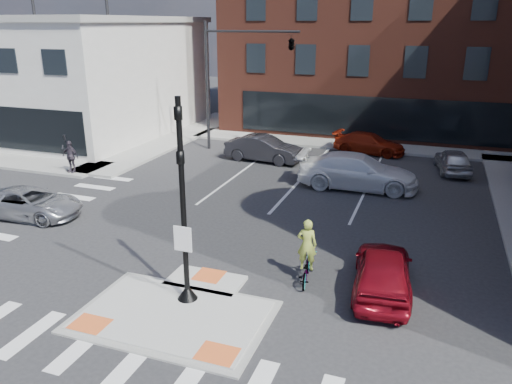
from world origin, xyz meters
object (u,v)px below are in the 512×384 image
at_px(white_pickup, 358,171).
at_px(pedestrian_b, 70,157).
at_px(bg_car_silver, 453,161).
at_px(pedestrian_a, 67,147).
at_px(silver_suv, 30,203).
at_px(cyclist, 306,261).
at_px(red_sedan, 383,271).
at_px(bg_car_dark, 264,149).
at_px(bg_car_red, 369,143).

height_order(white_pickup, pedestrian_b, pedestrian_b).
xyz_separation_m(bg_car_silver, pedestrian_a, (-21.45, -5.59, 0.28)).
distance_m(silver_suv, pedestrian_a, 8.88).
xyz_separation_m(pedestrian_a, pedestrian_b, (1.89, -2.00, 0.08)).
bearing_deg(silver_suv, pedestrian_a, 24.06).
height_order(silver_suv, white_pickup, white_pickup).
bearing_deg(cyclist, red_sedan, 175.94).
bearing_deg(red_sedan, bg_car_dark, -63.37).
relative_size(bg_car_dark, cyclist, 2.15).
relative_size(bg_car_dark, pedestrian_a, 2.92).
bearing_deg(pedestrian_a, white_pickup, 17.15).
bearing_deg(bg_car_silver, bg_car_red, -38.48).
bearing_deg(white_pickup, silver_suv, 122.03).
distance_m(red_sedan, bg_car_silver, 14.79).
relative_size(red_sedan, white_pickup, 0.72).
bearing_deg(white_pickup, pedestrian_b, 98.47).
bearing_deg(pedestrian_b, silver_suv, -63.41).
height_order(bg_car_dark, bg_car_red, bg_car_dark).
bearing_deg(bg_car_dark, bg_car_silver, -77.39).
xyz_separation_m(bg_car_dark, pedestrian_a, (-10.81, -4.26, 0.18)).
bearing_deg(red_sedan, pedestrian_b, -27.83).
height_order(red_sedan, cyclist, cyclist).
height_order(silver_suv, bg_car_silver, bg_car_silver).
relative_size(red_sedan, bg_car_red, 0.95).
bearing_deg(pedestrian_a, silver_suv, -46.59).
distance_m(silver_suv, bg_car_dark, 13.59).
distance_m(bg_car_dark, bg_car_silver, 10.72).
bearing_deg(bg_car_red, cyclist, -170.14).
xyz_separation_m(silver_suv, bg_car_dark, (6.42, 11.98, 0.14)).
height_order(white_pickup, bg_car_dark, white_pickup).
xyz_separation_m(red_sedan, bg_car_red, (-2.76, 17.33, -0.08)).
relative_size(cyclist, pedestrian_a, 1.36).
distance_m(white_pickup, pedestrian_a, 16.92).
distance_m(red_sedan, white_pickup, 10.31).
height_order(red_sedan, pedestrian_a, pedestrian_a).
bearing_deg(white_pickup, bg_car_dark, 58.94).
relative_size(silver_suv, red_sedan, 1.05).
distance_m(pedestrian_a, pedestrian_b, 2.75).
height_order(bg_car_silver, pedestrian_b, pedestrian_b).
bearing_deg(red_sedan, pedestrian_a, -30.91).
distance_m(silver_suv, white_pickup, 15.24).
bearing_deg(red_sedan, cyclist, -1.87).
distance_m(bg_car_dark, pedestrian_a, 11.62).
bearing_deg(bg_car_dark, cyclist, -150.18).
distance_m(silver_suv, red_sedan, 14.92).
xyz_separation_m(red_sedan, pedestrian_b, (-17.36, 7.04, 0.30)).
bearing_deg(bg_car_red, white_pickup, -168.28).
height_order(bg_car_silver, bg_car_red, bg_car_silver).
bearing_deg(pedestrian_a, pedestrian_b, -32.86).
bearing_deg(silver_suv, bg_car_red, -42.68).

